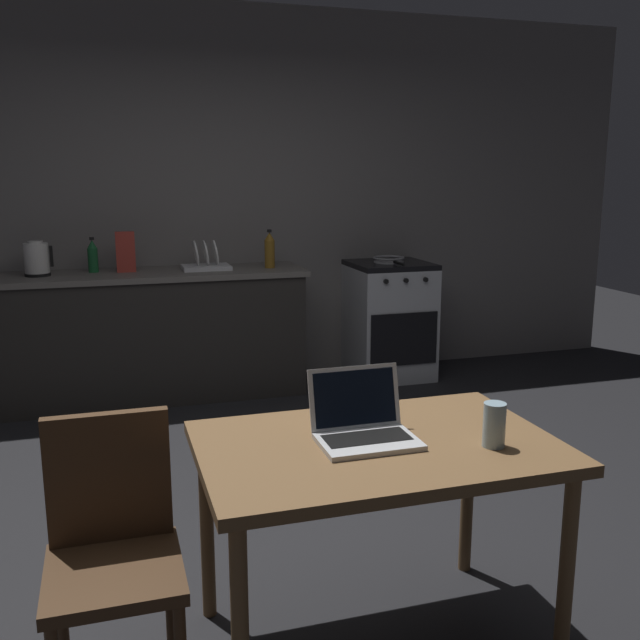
# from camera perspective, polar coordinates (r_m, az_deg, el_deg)

# --- Properties ---
(ground_plane) EXTENTS (12.00, 12.00, 0.00)m
(ground_plane) POSITION_cam_1_polar(r_m,az_deg,el_deg) (3.39, -1.16, -16.49)
(ground_plane) COLOR black
(back_wall) EXTENTS (6.40, 0.10, 2.83)m
(back_wall) POSITION_cam_1_polar(r_m,az_deg,el_deg) (5.57, -5.59, 9.74)
(back_wall) COLOR slate
(back_wall) RESTS_ON ground_plane
(kitchen_counter) EXTENTS (2.16, 0.64, 0.92)m
(kitchen_counter) POSITION_cam_1_polar(r_m,az_deg,el_deg) (5.24, -13.15, -1.14)
(kitchen_counter) COLOR #282623
(kitchen_counter) RESTS_ON ground_plane
(stove_oven) EXTENTS (0.60, 0.62, 0.92)m
(stove_oven) POSITION_cam_1_polar(r_m,az_deg,el_deg) (5.65, 5.58, 0.02)
(stove_oven) COLOR #B7BABF
(stove_oven) RESTS_ON ground_plane
(dining_table) EXTENTS (1.17, 0.77, 0.74)m
(dining_table) POSITION_cam_1_polar(r_m,az_deg,el_deg) (2.40, 4.60, -11.51)
(dining_table) COLOR brown
(dining_table) RESTS_ON ground_plane
(chair) EXTENTS (0.40, 0.40, 0.88)m
(chair) POSITION_cam_1_polar(r_m,az_deg,el_deg) (2.35, -16.37, -16.71)
(chair) COLOR #4C331E
(chair) RESTS_ON ground_plane
(laptop) EXTENTS (0.32, 0.28, 0.22)m
(laptop) POSITION_cam_1_polar(r_m,az_deg,el_deg) (2.36, 3.53, -8.57)
(laptop) COLOR silver
(laptop) RESTS_ON dining_table
(electric_kettle) EXTENTS (0.19, 0.17, 0.24)m
(electric_kettle) POSITION_cam_1_polar(r_m,az_deg,el_deg) (5.16, -21.84, 4.56)
(electric_kettle) COLOR black
(electric_kettle) RESTS_ON kitchen_counter
(bottle) EXTENTS (0.08, 0.08, 0.28)m
(bottle) POSITION_cam_1_polar(r_m,az_deg,el_deg) (5.22, -4.08, 5.66)
(bottle) COLOR #8C601E
(bottle) RESTS_ON kitchen_counter
(frying_pan) EXTENTS (0.25, 0.42, 0.05)m
(frying_pan) POSITION_cam_1_polar(r_m,az_deg,el_deg) (5.54, 5.58, 4.87)
(frying_pan) COLOR gray
(frying_pan) RESTS_ON stove_oven
(drinking_glass) EXTENTS (0.07, 0.07, 0.15)m
(drinking_glass) POSITION_cam_1_polar(r_m,az_deg,el_deg) (2.36, 13.85, -8.20)
(drinking_glass) COLOR #99B7C6
(drinking_glass) RESTS_ON dining_table
(cereal_box) EXTENTS (0.13, 0.05, 0.28)m
(cereal_box) POSITION_cam_1_polar(r_m,az_deg,el_deg) (5.16, -15.39, 5.30)
(cereal_box) COLOR #B2382D
(cereal_box) RESTS_ON kitchen_counter
(dish_rack) EXTENTS (0.34, 0.26, 0.21)m
(dish_rack) POSITION_cam_1_polar(r_m,az_deg,el_deg) (5.19, -9.17, 4.57)
(dish_rack) COLOR silver
(dish_rack) RESTS_ON kitchen_counter
(bottle_b) EXTENTS (0.07, 0.07, 0.25)m
(bottle_b) POSITION_cam_1_polar(r_m,az_deg,el_deg) (5.22, -17.83, 4.94)
(bottle_b) COLOR #19592D
(bottle_b) RESTS_ON kitchen_counter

